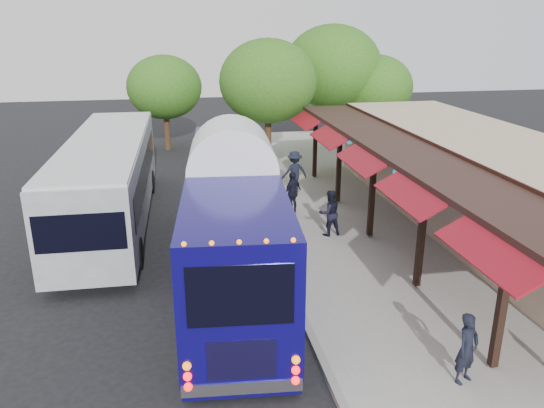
{
  "coord_description": "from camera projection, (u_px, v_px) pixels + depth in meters",
  "views": [
    {
      "loc": [
        -3.04,
        -13.19,
        7.65
      ],
      "look_at": [
        0.04,
        3.59,
        1.8
      ],
      "focal_mm": 35.0,
      "sensor_mm": 36.0,
      "label": 1
    }
  ],
  "objects": [
    {
      "name": "ground",
      "position": [
        293.0,
        303.0,
        15.27
      ],
      "size": [
        90.0,
        90.0,
        0.0
      ],
      "primitive_type": "plane",
      "color": "black",
      "rests_on": "ground"
    },
    {
      "name": "sidewalk",
      "position": [
        400.0,
        236.0,
        19.82
      ],
      "size": [
        10.0,
        40.0,
        0.15
      ],
      "primitive_type": "cube",
      "color": "#9E9B93",
      "rests_on": "ground"
    },
    {
      "name": "curb",
      "position": [
        270.0,
        246.0,
        18.98
      ],
      "size": [
        0.2,
        40.0,
        0.16
      ],
      "primitive_type": "cube",
      "color": "gray",
      "rests_on": "ground"
    },
    {
      "name": "station_shelter",
      "position": [
        489.0,
        186.0,
        19.82
      ],
      "size": [
        8.15,
        20.0,
        3.6
      ],
      "color": "#C9AB8B",
      "rests_on": "ground"
    },
    {
      "name": "coach_bus",
      "position": [
        233.0,
        213.0,
        16.24
      ],
      "size": [
        3.66,
        12.44,
        3.93
      ],
      "rotation": [
        0.0,
        0.0,
        -0.09
      ],
      "color": "#0D0759",
      "rests_on": "ground"
    },
    {
      "name": "city_bus",
      "position": [
        109.0,
        177.0,
        20.76
      ],
      "size": [
        3.04,
        12.89,
        3.45
      ],
      "rotation": [
        0.0,
        0.0,
        -0.02
      ],
      "color": "gray",
      "rests_on": "ground"
    },
    {
      "name": "ped_a",
      "position": [
        467.0,
        349.0,
        11.45
      ],
      "size": [
        0.72,
        0.63,
        1.65
      ],
      "primitive_type": "imported",
      "rotation": [
        0.0,
        0.0,
        0.47
      ],
      "color": "black",
      "rests_on": "sidewalk"
    },
    {
      "name": "ped_b",
      "position": [
        329.0,
        213.0,
        19.49
      ],
      "size": [
        0.92,
        0.76,
        1.74
      ],
      "primitive_type": "imported",
      "rotation": [
        0.0,
        0.0,
        3.27
      ],
      "color": "black",
      "rests_on": "sidewalk"
    },
    {
      "name": "ped_c",
      "position": [
        293.0,
        192.0,
        21.79
      ],
      "size": [
        1.07,
        1.0,
        1.77
      ],
      "primitive_type": "imported",
      "rotation": [
        0.0,
        0.0,
        3.84
      ],
      "color": "black",
      "rests_on": "sidewalk"
    },
    {
      "name": "ped_d",
      "position": [
        294.0,
        172.0,
        24.48
      ],
      "size": [
        1.35,
        0.92,
        1.94
      ],
      "primitive_type": "imported",
      "rotation": [
        0.0,
        0.0,
        3.31
      ],
      "color": "black",
      "rests_on": "sidewalk"
    },
    {
      "name": "tree_left",
      "position": [
        268.0,
        81.0,
        29.05
      ],
      "size": [
        5.39,
        5.39,
        6.9
      ],
      "color": "#382314",
      "rests_on": "ground"
    },
    {
      "name": "tree_mid",
      "position": [
        333.0,
        67.0,
        32.42
      ],
      "size": [
        5.95,
        5.95,
        7.62
      ],
      "color": "#382314",
      "rests_on": "ground"
    },
    {
      "name": "tree_right",
      "position": [
        375.0,
        87.0,
        32.65
      ],
      "size": [
        4.56,
        4.56,
        5.84
      ],
      "color": "#382314",
      "rests_on": "ground"
    },
    {
      "name": "tree_far",
      "position": [
        164.0,
        87.0,
        32.44
      ],
      "size": [
        4.57,
        4.57,
        5.85
      ],
      "color": "#382314",
      "rests_on": "ground"
    }
  ]
}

